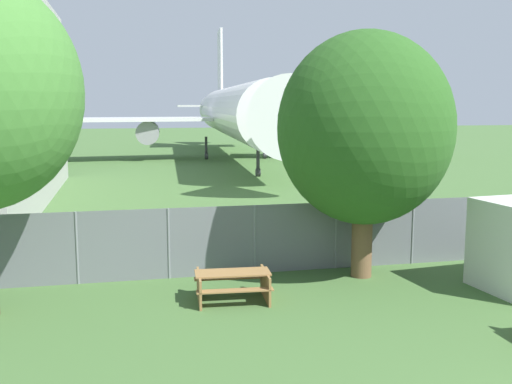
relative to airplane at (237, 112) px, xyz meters
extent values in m
cylinder|color=slate|center=(-11.21, -35.50, -3.22)|extent=(0.07, 0.07, 2.07)
cylinder|color=slate|center=(-8.66, -35.50, -3.22)|extent=(0.07, 0.07, 2.07)
cylinder|color=slate|center=(-6.12, -35.50, -3.22)|extent=(0.07, 0.07, 2.07)
cylinder|color=slate|center=(-3.57, -35.50, -3.22)|extent=(0.07, 0.07, 2.07)
cylinder|color=slate|center=(-1.03, -35.50, -3.22)|extent=(0.07, 0.07, 2.07)
cylinder|color=slate|center=(1.52, -35.50, -3.22)|extent=(0.07, 0.07, 2.07)
cube|color=slate|center=(-3.57, -35.50, -3.22)|extent=(56.00, 0.01, 2.07)
cylinder|color=white|center=(-0.03, -0.46, 0.06)|extent=(6.85, 36.01, 4.49)
cone|color=white|center=(-1.37, -20.55, 0.06)|extent=(4.78, 4.78, 4.49)
cone|color=white|center=(1.34, 20.20, 0.06)|extent=(4.41, 5.87, 4.04)
cube|color=white|center=(10.36, 0.65, -0.62)|extent=(16.79, 8.20, 0.30)
cylinder|color=#939399|center=(7.98, 1.21, -1.78)|extent=(2.28, 4.17, 2.02)
cube|color=white|center=(-10.19, 2.01, -0.62)|extent=(16.43, 6.18, 0.30)
cylinder|color=#939399|center=(-7.75, 2.25, -1.78)|extent=(2.28, 4.17, 2.02)
cube|color=white|center=(1.08, 16.28, 5.67)|extent=(0.51, 4.05, 6.74)
cube|color=white|center=(1.07, 16.05, 0.50)|extent=(10.10, 4.24, 0.20)
cylinder|color=#2D2D33|center=(-0.80, -12.06, -3.22)|extent=(0.24, 0.24, 2.06)
cylinder|color=#2D2D33|center=(-0.80, -12.06, -3.97)|extent=(0.34, 0.58, 0.56)
cylinder|color=#2D2D33|center=(2.78, 1.15, -3.22)|extent=(0.24, 0.24, 2.06)
cylinder|color=#2D2D33|center=(2.78, 1.15, -3.97)|extent=(0.34, 0.58, 0.56)
cylinder|color=#2D2D33|center=(-2.60, 1.51, -3.22)|extent=(0.24, 0.24, 2.06)
cylinder|color=#2D2D33|center=(-2.60, 1.51, -3.97)|extent=(0.34, 0.58, 0.56)
cube|color=olive|center=(-7.21, -37.84, -3.51)|extent=(1.97, 0.89, 0.04)
cube|color=olive|center=(-7.17, -37.28, -3.81)|extent=(1.93, 0.41, 0.04)
cube|color=olive|center=(-7.25, -38.39, -3.81)|extent=(1.93, 0.41, 0.04)
cube|color=olive|center=(-6.35, -37.89, -3.88)|extent=(0.16, 1.40, 0.74)
cube|color=olive|center=(-8.07, -37.78, -3.88)|extent=(0.16, 1.40, 0.74)
cylinder|color=brown|center=(-3.13, -36.48, -3.15)|extent=(0.60, 0.60, 2.21)
ellipsoid|color=#28561E|center=(-3.13, -36.48, 0.08)|extent=(4.99, 4.99, 5.49)
camera|label=1|loc=(-9.81, -52.47, 0.77)|focal=42.00mm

